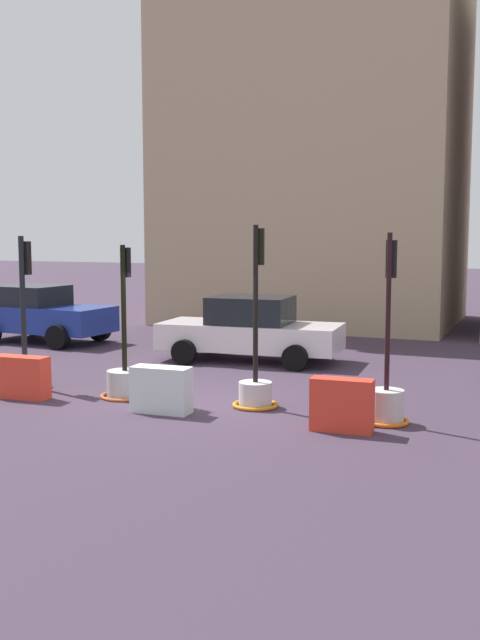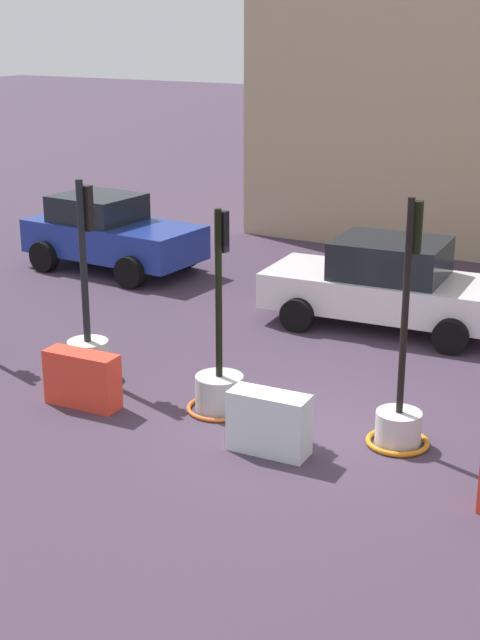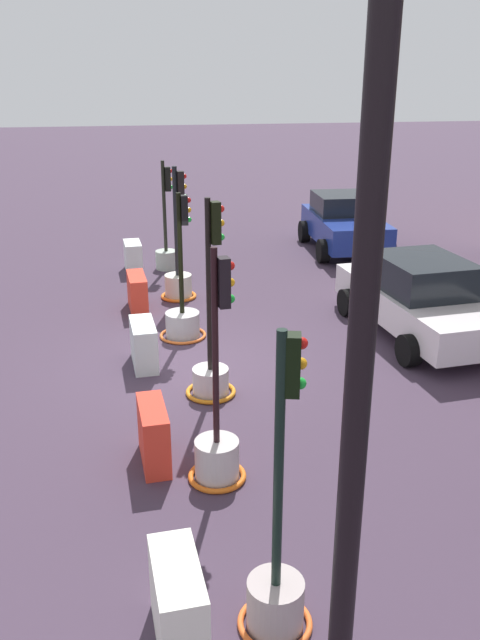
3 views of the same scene
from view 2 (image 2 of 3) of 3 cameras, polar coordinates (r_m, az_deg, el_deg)
ground_plane at (r=13.29m, az=3.92°, el=-6.62°), size 120.00×120.00×0.00m
traffic_light_1 at (r=15.15m, az=-9.33°, el=-1.41°), size 0.88×0.88×3.20m
traffic_light_2 at (r=13.67m, az=-1.27°, el=-3.86°), size 0.98×0.98×3.03m
traffic_light_3 at (r=12.73m, az=9.82°, el=-5.25°), size 0.87×0.87×3.41m
construction_barrier_1 at (r=14.03m, az=-9.68°, el=-3.61°), size 1.18×0.45×0.84m
construction_barrier_2 at (r=12.40m, az=1.80°, el=-6.35°), size 1.11×0.49×0.85m
car_white_van at (r=17.47m, az=9.14°, el=2.16°), size 4.73×2.50×1.66m
car_blue_estate at (r=21.45m, az=-7.98°, el=5.32°), size 4.17×2.41×1.69m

